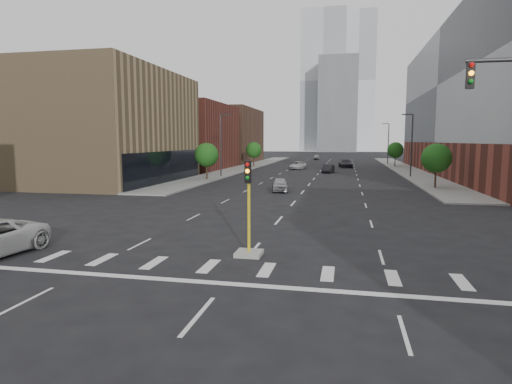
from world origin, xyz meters
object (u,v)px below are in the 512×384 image
(car_far_left, at_px, (298,165))
(car_distant, at_px, (316,157))
(car_mid_right, at_px, (328,169))
(median_traffic_signal, at_px, (249,235))
(car_near_left, at_px, (280,185))
(car_deep_right, at_px, (346,163))

(car_far_left, height_order, car_distant, car_far_left)
(car_far_left, relative_size, car_distant, 1.28)
(car_mid_right, xyz_separation_m, car_distant, (-5.25, 49.11, -0.01))
(car_mid_right, bearing_deg, car_far_left, 134.48)
(median_traffic_signal, distance_m, car_distant, 101.77)
(car_near_left, relative_size, car_far_left, 0.81)
(car_mid_right, relative_size, car_far_left, 0.82)
(car_mid_right, relative_size, car_deep_right, 0.76)
(car_far_left, bearing_deg, car_near_left, -81.04)
(car_distant, bearing_deg, median_traffic_signal, -91.64)
(car_near_left, distance_m, car_distant, 76.31)
(car_mid_right, height_order, car_far_left, car_far_left)
(car_deep_right, bearing_deg, car_distant, 94.34)
(median_traffic_signal, height_order, car_far_left, median_traffic_signal)
(car_mid_right, bearing_deg, car_near_left, -90.55)
(car_distant, bearing_deg, car_far_left, -94.58)
(car_mid_right, xyz_separation_m, car_deep_right, (2.78, 14.94, 0.11))
(car_near_left, xyz_separation_m, car_distant, (-1.33, 76.29, -0.02))
(car_far_left, bearing_deg, median_traffic_signal, -80.07)
(median_traffic_signal, height_order, car_distant, median_traffic_signal)
(car_mid_right, height_order, car_deep_right, car_deep_right)
(median_traffic_signal, height_order, car_deep_right, median_traffic_signal)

